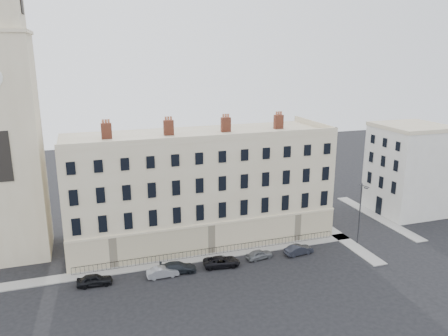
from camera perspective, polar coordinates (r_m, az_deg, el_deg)
The scene contains 15 objects.
ground at distance 55.60m, azimuth 6.27°, elevation -12.71°, with size 160.00×160.00×0.00m, color black.
terrace at distance 61.30m, azimuth -3.28°, elevation -2.39°, with size 36.22×12.22×17.00m.
church_tower at distance 59.69m, azimuth -27.03°, elevation 6.53°, with size 8.00×8.13×44.00m.
adjacent_building at distance 77.10m, azimuth 22.89°, elevation -0.33°, with size 10.00×10.00×14.00m, color silver.
pavement_terrace at distance 56.91m, azimuth -5.30°, elevation -11.93°, with size 48.00×2.00×0.12m, color gray.
pavement_east_return at distance 67.69m, azimuth 13.58°, elevation -7.79°, with size 2.00×24.00×0.12m, color gray.
pavement_adjacent at distance 74.68m, azimuth 19.35°, elevation -6.05°, with size 2.00×20.00×0.12m, color gray.
railings at distance 57.95m, azimuth -1.48°, elevation -10.81°, with size 35.00×0.04×0.96m.
car_a at distance 53.17m, azimuth -16.55°, elevation -13.84°, with size 1.59×3.94×1.34m, color black.
car_b at distance 53.32m, azimuth -8.02°, elevation -13.30°, with size 1.30×3.74×1.23m, color gray.
car_c at distance 54.08m, azimuth -6.03°, elevation -12.78°, with size 1.79×4.40×1.28m, color black.
car_d at distance 55.14m, azimuth -0.32°, elevation -12.12°, with size 2.11×4.57×1.27m, color black.
car_e at distance 57.18m, azimuth 4.65°, elevation -11.17°, with size 1.42×3.54×1.21m, color slate.
car_f at distance 58.94m, azimuth 9.74°, elevation -10.47°, with size 1.36×3.91×1.29m, color #21232C.
streetlamp at distance 62.14m, azimuth 17.35°, elevation -5.41°, with size 0.71×1.84×8.74m.
Camera 1 is at (-21.04, -44.60, 25.68)m, focal length 35.00 mm.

